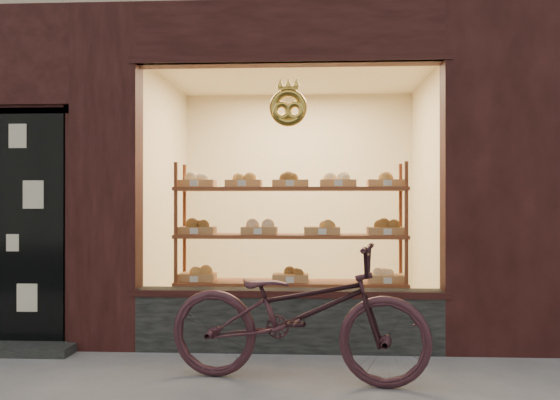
{
  "coord_description": "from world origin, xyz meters",
  "views": [
    {
      "loc": [
        0.69,
        -3.41,
        1.33
      ],
      "look_at": [
        0.38,
        2.0,
        1.34
      ],
      "focal_mm": 40.0,
      "sensor_mm": 36.0,
      "label": 1
    }
  ],
  "objects": [
    {
      "name": "display_shelf",
      "position": [
        0.45,
        2.55,
        0.89
      ],
      "size": [
        2.2,
        0.45,
        1.7
      ],
      "color": "brown",
      "rests_on": "ground"
    },
    {
      "name": "bicycle",
      "position": [
        0.55,
        1.19,
        0.51
      ],
      "size": [
        2.03,
        1.01,
        1.02
      ],
      "primitive_type": "imported",
      "rotation": [
        0.0,
        0.0,
        1.4
      ],
      "color": "#30181E",
      "rests_on": "ground"
    }
  ]
}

